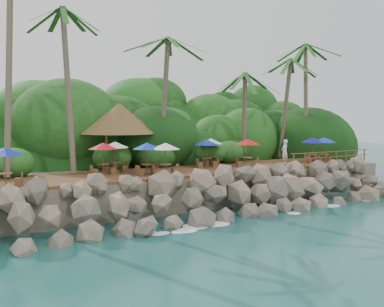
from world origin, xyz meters
TOP-DOWN VIEW (x-y plane):
  - ground at (0.00, 0.00)m, footprint 140.00×140.00m
  - land_base at (0.00, 16.00)m, footprint 32.00×25.20m
  - jungle_hill at (0.00, 23.50)m, footprint 44.80×28.00m
  - seawall at (0.00, 2.00)m, footprint 29.00×4.00m
  - terrace at (0.00, 6.00)m, footprint 26.00×5.00m
  - jungle_foliage at (0.00, 15.00)m, footprint 44.00×16.00m
  - foam_line at (0.00, 0.30)m, footprint 25.20×0.80m
  - palms at (1.87, 8.65)m, footprint 30.33×6.82m
  - palapa at (-3.80, 9.94)m, footprint 5.61×5.61m
  - dining_clusters at (0.03, 5.70)m, footprint 24.78×5.05m
  - railing at (10.97, 3.65)m, footprint 8.30×0.10m
  - waiter at (7.82, 5.38)m, footprint 0.79×0.64m

SIDE VIEW (x-z plane):
  - ground at x=0.00m, z-range 0.00..0.00m
  - jungle_hill at x=0.00m, z-range -7.70..7.70m
  - jungle_foliage at x=0.00m, z-range -6.00..6.00m
  - foam_line at x=0.00m, z-range 0.00..0.06m
  - land_base at x=0.00m, z-range 0.00..2.10m
  - seawall at x=0.00m, z-range 0.00..2.30m
  - terrace at x=0.00m, z-range 2.10..2.30m
  - railing at x=10.97m, z-range 2.41..3.41m
  - waiter at x=7.82m, z-range 2.30..4.18m
  - dining_clusters at x=0.03m, z-range 2.96..4.97m
  - palapa at x=-3.80m, z-range 3.49..8.09m
  - palms at x=1.87m, z-range 4.84..19.19m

